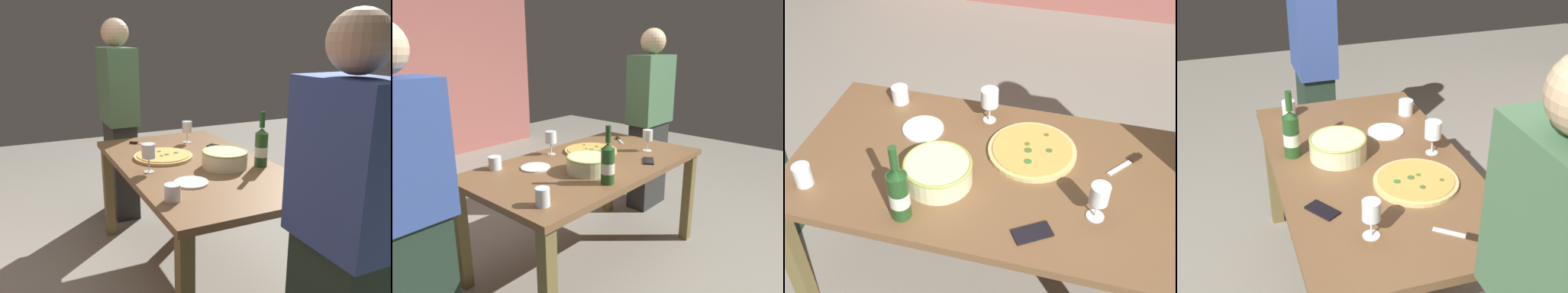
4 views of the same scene
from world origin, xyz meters
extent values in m
plane|color=gray|center=(0.00, 0.00, 0.00)|extent=(8.00, 8.00, 0.00)
cube|color=brown|center=(0.00, 0.00, 0.73)|extent=(1.60, 0.90, 0.04)
cube|color=brown|center=(-0.74, -0.40, 0.35)|extent=(0.07, 0.07, 0.71)
cube|color=brown|center=(0.74, -0.40, 0.35)|extent=(0.07, 0.07, 0.71)
cube|color=brown|center=(0.74, 0.40, 0.35)|extent=(0.07, 0.07, 0.71)
cylinder|color=#D1B772|center=(0.20, 0.14, 0.76)|extent=(0.38, 0.38, 0.02)
cylinder|color=#F6A44A|center=(0.20, 0.14, 0.77)|extent=(0.34, 0.34, 0.01)
cylinder|color=#466A30|center=(0.18, 0.12, 0.78)|extent=(0.03, 0.03, 0.00)
cylinder|color=#3B7732|center=(0.19, 0.05, 0.78)|extent=(0.03, 0.03, 0.00)
cylinder|color=#436533|center=(0.27, 0.14, 0.78)|extent=(0.03, 0.03, 0.00)
cylinder|color=#4E7623|center=(0.17, 0.16, 0.78)|extent=(0.02, 0.02, 0.00)
cylinder|color=#4B6235|center=(0.24, 0.25, 0.78)|extent=(0.02, 0.02, 0.00)
cylinder|color=beige|center=(-0.14, -0.13, 0.80)|extent=(0.28, 0.28, 0.10)
torus|color=#A3B14E|center=(-0.14, -0.13, 0.85)|extent=(0.28, 0.28, 0.01)
cylinder|color=#214A1F|center=(-0.22, -0.34, 0.85)|extent=(0.08, 0.08, 0.21)
cone|color=#214A1F|center=(-0.22, -0.34, 0.97)|extent=(0.08, 0.08, 0.04)
cylinder|color=#214A1F|center=(-0.22, -0.34, 1.04)|extent=(0.03, 0.03, 0.10)
cylinder|color=silver|center=(-0.22, -0.34, 0.84)|extent=(0.08, 0.08, 0.06)
cylinder|color=white|center=(0.49, -0.16, 0.75)|extent=(0.07, 0.07, 0.00)
cylinder|color=white|center=(0.49, -0.16, 0.79)|extent=(0.01, 0.01, 0.08)
cylinder|color=white|center=(0.49, -0.16, 0.87)|extent=(0.07, 0.07, 0.08)
cylinder|color=white|center=(-0.04, 0.32, 0.75)|extent=(0.06, 0.06, 0.00)
cylinder|color=white|center=(-0.04, 0.32, 0.80)|extent=(0.01, 0.01, 0.08)
cylinder|color=white|center=(-0.04, 0.32, 0.88)|extent=(0.08, 0.08, 0.08)
cylinder|color=maroon|center=(-0.04, 0.32, 0.85)|extent=(0.07, 0.07, 0.02)
cylinder|color=white|center=(-0.66, -0.28, 0.80)|extent=(0.07, 0.07, 0.09)
cylinder|color=white|center=(-0.50, 0.35, 0.79)|extent=(0.08, 0.08, 0.08)
cylinder|color=white|center=(-0.32, 0.17, 0.76)|extent=(0.19, 0.19, 0.01)
cube|color=black|center=(0.28, -0.30, 0.76)|extent=(0.16, 0.14, 0.01)
cube|color=silver|center=(0.57, 0.14, 0.75)|extent=(0.11, 0.12, 0.01)
cube|color=black|center=(0.63, 0.21, 0.76)|extent=(0.06, 0.06, 0.02)
cube|color=#324A8E|center=(-1.20, -0.02, 1.09)|extent=(0.38, 0.24, 0.59)
sphere|color=#CDAB88|center=(-1.20, -0.02, 1.50)|extent=(0.21, 0.21, 0.21)
cube|color=#2B2C2A|center=(1.10, 0.20, 0.41)|extent=(0.38, 0.20, 0.82)
cube|color=#466F4B|center=(1.10, 0.20, 1.12)|extent=(0.45, 0.24, 0.61)
sphere|color=#CFAE86|center=(1.10, 0.20, 1.55)|extent=(0.22, 0.22, 0.22)
camera|label=1|loc=(-2.18, 1.01, 1.51)|focal=37.09mm
camera|label=2|loc=(-1.71, -1.49, 1.50)|focal=32.49mm
camera|label=3|loc=(0.40, -1.50, 2.19)|focal=46.31mm
camera|label=4|loc=(2.07, -0.65, 2.05)|focal=49.44mm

